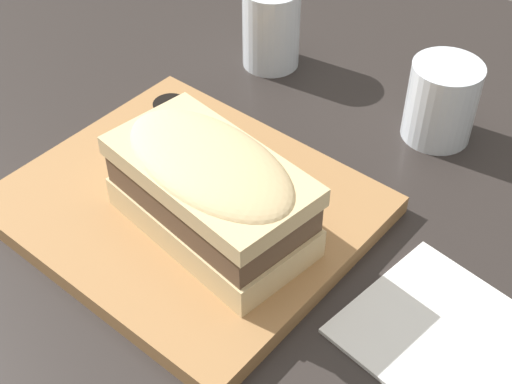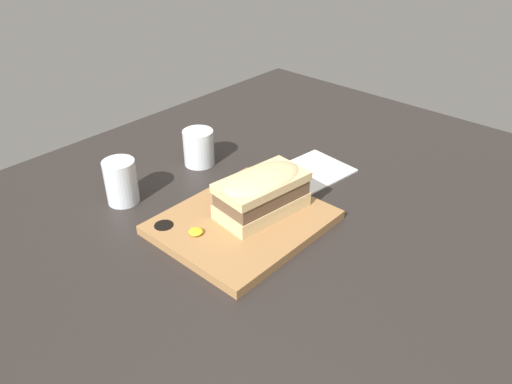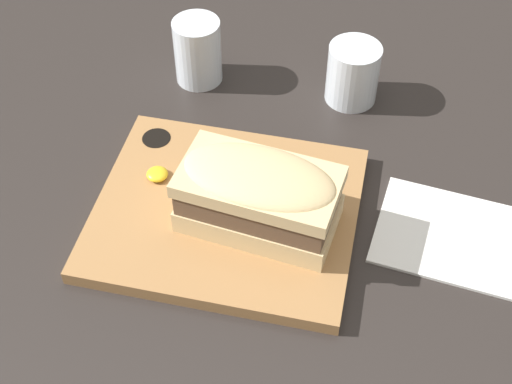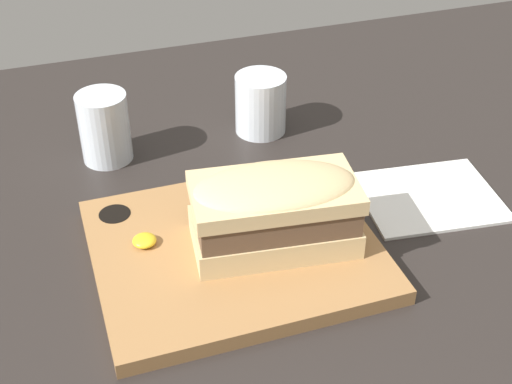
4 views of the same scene
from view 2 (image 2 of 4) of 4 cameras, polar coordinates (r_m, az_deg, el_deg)
dining_table at (r=96.38cm, az=-0.56°, el=-4.40°), size 153.10×114.70×2.00cm
serving_board at (r=95.27cm, az=-1.58°, el=-3.48°), size 30.26×25.98×1.86cm
sandwich at (r=94.18cm, az=0.61°, el=0.13°), size 18.41×11.31×8.66cm
mustard_dollop at (r=91.10cm, az=-6.89°, el=-4.52°), size 2.60×2.60×1.04cm
water_glass at (r=104.59cm, az=-15.12°, el=0.86°), size 6.53×6.53×9.28cm
wine_glass at (r=116.05cm, az=-6.55°, el=4.86°), size 7.05×7.05×8.30cm
napkin at (r=114.01cm, az=6.40°, el=2.36°), size 17.82×15.21×0.40cm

